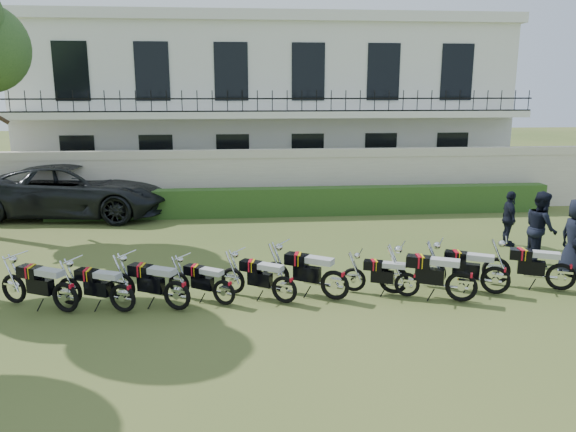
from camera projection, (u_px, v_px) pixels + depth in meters
name	position (u px, v px, depth m)	size (l,w,h in m)	color
ground	(297.00, 283.00, 13.21)	(100.00, 100.00, 0.00)	#3C5220
perimeter_wall	(274.00, 180.00, 20.71)	(30.00, 0.35, 2.30)	beige
hedge	(303.00, 201.00, 20.17)	(18.00, 0.60, 1.00)	#284C1B
building	(265.00, 105.00, 25.92)	(20.40, 9.60, 7.40)	silver
motorcycle_0	(65.00, 290.00, 11.34)	(1.85, 1.02, 1.10)	black
motorcycle_1	(122.00, 291.00, 11.37)	(1.77, 0.89, 1.03)	black
motorcycle_2	(177.00, 288.00, 11.46)	(1.82, 1.02, 1.09)	black
motorcycle_3	(224.00, 286.00, 11.75)	(1.50, 0.99, 0.94)	black
motorcycle_4	(284.00, 283.00, 11.85)	(1.64, 1.06, 1.02)	black
motorcycle_5	(335.00, 278.00, 12.01)	(1.83, 1.18, 1.14)	black
motorcycle_6	(407.00, 279.00, 12.23)	(1.64, 0.77, 0.94)	black
motorcycle_7	(462.00, 279.00, 11.90)	(1.96, 1.04, 1.15)	black
motorcycle_8	(496.00, 273.00, 12.35)	(1.84, 1.04, 1.10)	black
motorcycle_9	(562.00, 270.00, 12.58)	(1.87, 0.97, 1.10)	black
suv	(76.00, 190.00, 19.94)	(3.11, 6.74, 1.87)	black
officer_4	(541.00, 228.00, 14.45)	(0.94, 0.73, 1.93)	black
officer_5	(509.00, 219.00, 16.21)	(0.94, 0.39, 1.61)	black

